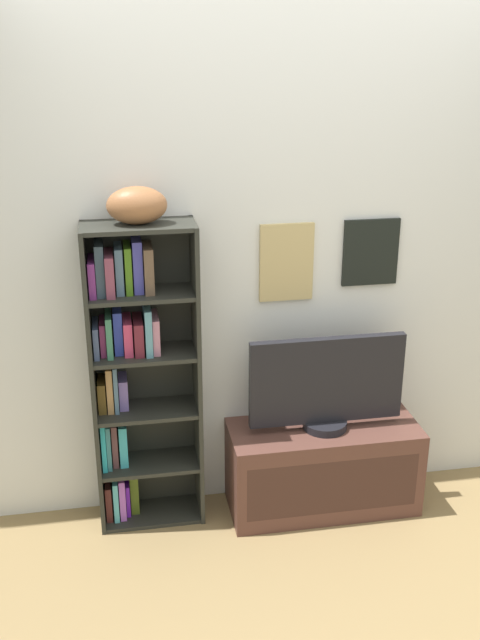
{
  "coord_description": "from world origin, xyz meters",
  "views": [
    {
      "loc": [
        -0.8,
        -2.22,
        2.3
      ],
      "look_at": [
        -0.26,
        0.85,
        1.09
      ],
      "focal_mm": 41.63,
      "sensor_mm": 36.0,
      "label": 1
    }
  ],
  "objects_px": {
    "football": "(137,205)",
    "tv_stand": "(323,467)",
    "television": "(327,385)",
    "bookshelf": "(134,372)"
  },
  "relations": [
    {
      "from": "bookshelf",
      "to": "football",
      "type": "xyz_separation_m",
      "value": [
        0.05,
        -0.03,
        0.8
      ]
    },
    {
      "from": "bookshelf",
      "to": "football",
      "type": "distance_m",
      "value": 0.81
    },
    {
      "from": "tv_stand",
      "to": "television",
      "type": "height_order",
      "value": "television"
    },
    {
      "from": "football",
      "to": "television",
      "type": "distance_m",
      "value": 1.26
    },
    {
      "from": "bookshelf",
      "to": "television",
      "type": "bearing_deg",
      "value": -5.96
    },
    {
      "from": "football",
      "to": "bookshelf",
      "type": "bearing_deg",
      "value": 151.46
    },
    {
      "from": "bookshelf",
      "to": "football",
      "type": "height_order",
      "value": "football"
    },
    {
      "from": "television",
      "to": "tv_stand",
      "type": "bearing_deg",
      "value": -90.0
    },
    {
      "from": "football",
      "to": "tv_stand",
      "type": "xyz_separation_m",
      "value": [
        0.87,
        -0.07,
        -1.37
      ]
    },
    {
      "from": "tv_stand",
      "to": "television",
      "type": "bearing_deg",
      "value": 90.0
    }
  ]
}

